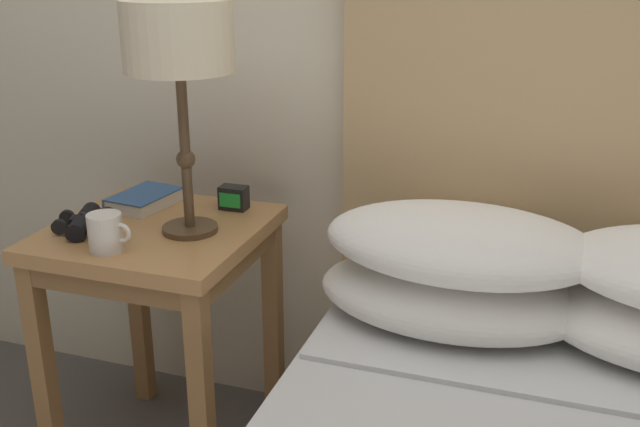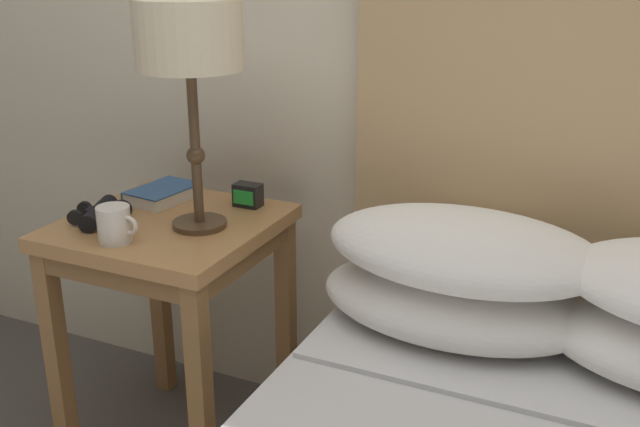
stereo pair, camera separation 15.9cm
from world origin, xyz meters
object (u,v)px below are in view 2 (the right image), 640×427
binoculars_pair (100,213)px  coffee_mug (115,224)px  table_lamp (189,43)px  alarm_clock (248,195)px  nightstand (171,258)px  book_on_nightstand (162,194)px

binoculars_pair → coffee_mug: (0.12, -0.09, 0.02)m
table_lamp → alarm_clock: (0.03, 0.18, -0.40)m
nightstand → table_lamp: (0.09, -0.00, 0.54)m
book_on_nightstand → coffee_mug: bearing=-74.2°
nightstand → table_lamp: bearing=-2.7°
alarm_clock → table_lamp: bearing=-100.0°
nightstand → table_lamp: size_ratio=1.24×
nightstand → alarm_clock: bearing=53.9°
table_lamp → coffee_mug: bearing=-126.0°
binoculars_pair → coffee_mug: bearing=-36.0°
nightstand → binoculars_pair: size_ratio=3.99×
book_on_nightstand → table_lamp: bearing=-32.3°
coffee_mug → alarm_clock: size_ratio=1.47×
nightstand → book_on_nightstand: bearing=130.9°
binoculars_pair → alarm_clock: size_ratio=2.35×
alarm_clock → binoculars_pair: bearing=-136.9°
table_lamp → alarm_clock: bearing=80.0°
book_on_nightstand → alarm_clock: 0.24m
nightstand → table_lamp: table_lamp is taller
binoculars_pair → alarm_clock: (0.27, 0.25, 0.01)m
table_lamp → coffee_mug: size_ratio=5.14×
nightstand → book_on_nightstand: book_on_nightstand is taller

